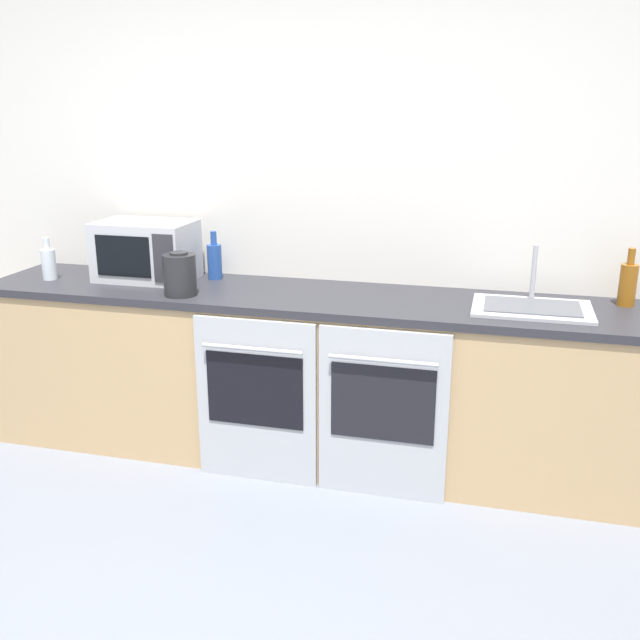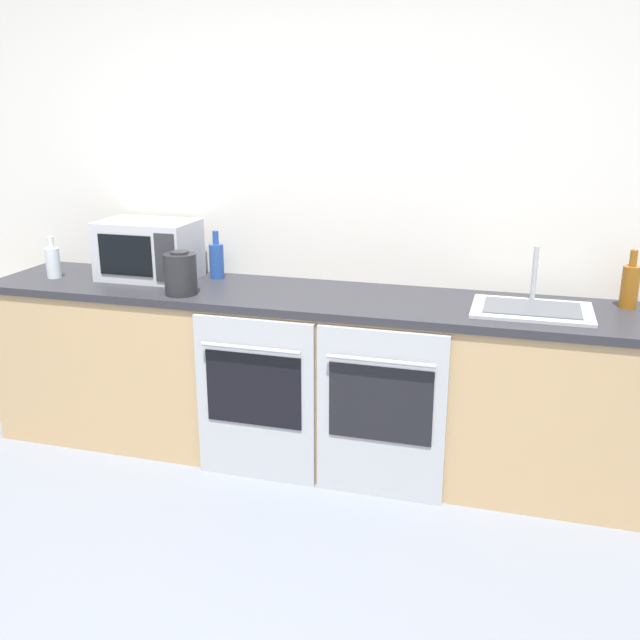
% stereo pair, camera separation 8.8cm
% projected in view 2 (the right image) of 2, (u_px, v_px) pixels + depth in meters
% --- Properties ---
extents(wall_back, '(10.00, 0.06, 2.60)m').
position_uv_depth(wall_back, '(324.00, 202.00, 3.75)').
color(wall_back, silver).
rests_on(wall_back, ground_plane).
extents(counter_back, '(3.40, 0.64, 0.88)m').
position_uv_depth(counter_back, '(306.00, 376.00, 3.69)').
color(counter_back, tan).
rests_on(counter_back, ground_plane).
extents(oven_left, '(0.60, 0.06, 0.83)m').
position_uv_depth(oven_left, '(255.00, 400.00, 3.45)').
color(oven_left, '#A8AAAF').
rests_on(oven_left, ground_plane).
extents(oven_right, '(0.60, 0.06, 0.83)m').
position_uv_depth(oven_right, '(381.00, 415.00, 3.28)').
color(oven_right, '#A8AAAF').
rests_on(oven_right, ground_plane).
extents(microwave, '(0.51, 0.33, 0.31)m').
position_uv_depth(microwave, '(149.00, 250.00, 3.83)').
color(microwave, '#B7BABF').
rests_on(microwave, counter_back).
extents(bottle_clear, '(0.08, 0.08, 0.23)m').
position_uv_depth(bottle_clear, '(53.00, 262.00, 3.86)').
color(bottle_clear, silver).
rests_on(bottle_clear, counter_back).
extents(bottle_amber, '(0.08, 0.08, 0.27)m').
position_uv_depth(bottle_amber, '(630.00, 285.00, 3.29)').
color(bottle_amber, '#8C5114').
rests_on(bottle_amber, counter_back).
extents(bottle_blue, '(0.08, 0.08, 0.26)m').
position_uv_depth(bottle_blue, '(217.00, 260.00, 3.85)').
color(bottle_blue, '#234793').
rests_on(bottle_blue, counter_back).
extents(kettle, '(0.16, 0.16, 0.22)m').
position_uv_depth(kettle, '(180.00, 274.00, 3.52)').
color(kettle, '#232326').
rests_on(kettle, counter_back).
extents(sink, '(0.54, 0.38, 0.28)m').
position_uv_depth(sink, '(532.00, 308.00, 3.26)').
color(sink, '#A8AAAF').
rests_on(sink, counter_back).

